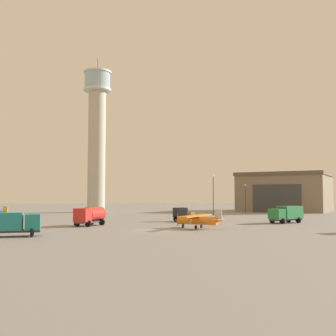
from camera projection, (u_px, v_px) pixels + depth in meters
The scene contains 10 objects.
ground_plane at pixel (155, 231), 55.26m from camera, with size 400.00×400.00×0.00m, color gray.
control_tower at pixel (97, 132), 118.45m from camera, with size 7.96×7.96×44.57m.
hangar at pixel (286, 192), 124.94m from camera, with size 33.49×32.92×11.45m.
airplane_orange at pixel (198, 219), 58.68m from camera, with size 7.11×8.86×2.77m.
truck_fuel_tanker_red at pixel (90, 215), 64.21m from camera, with size 4.53×6.24×2.88m.
truck_box_green at pixel (286, 214), 70.62m from camera, with size 6.73×5.54×2.89m.
truck_box_teal at pixel (12, 223), 47.14m from camera, with size 6.29×3.89×2.74m.
truck_flatbed_black at pixel (184, 215), 74.55m from camera, with size 4.88×6.08×2.49m.
light_post_west at pixel (245, 196), 109.91m from camera, with size 0.44×0.44×7.71m.
light_post_east at pixel (213, 192), 97.31m from camera, with size 0.44×0.44×9.53m.
Camera 1 is at (-0.59, -55.72, 4.66)m, focal length 44.21 mm.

